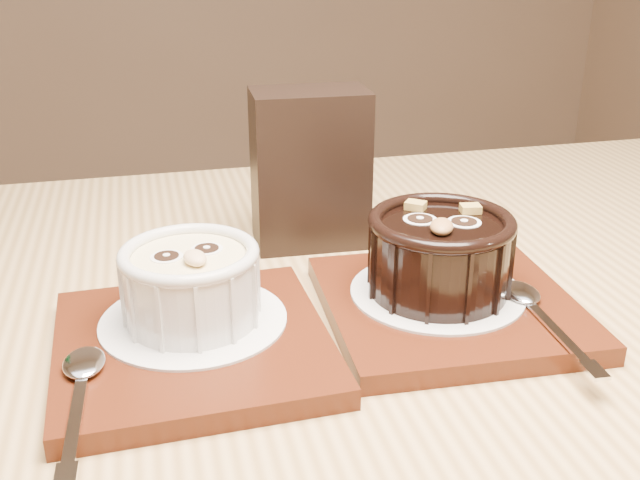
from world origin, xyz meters
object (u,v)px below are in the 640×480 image
at_px(tray_right, 448,306).
at_px(ramekin_dark, 440,250).
at_px(tray_left, 193,346).
at_px(condiment_stand, 310,169).
at_px(table, 327,432).
at_px(ramekin_white, 191,281).

relative_size(tray_right, ramekin_dark, 1.68).
relative_size(tray_left, condiment_stand, 1.29).
relative_size(table, ramekin_white, 12.65).
xyz_separation_m(tray_left, ramekin_white, (0.00, 0.02, 0.04)).
bearing_deg(tray_left, ramekin_white, 81.75).
xyz_separation_m(tray_right, ramekin_dark, (-0.01, 0.01, 0.04)).
bearing_deg(table, ramekin_dark, 5.34).
height_order(ramekin_dark, condiment_stand, condiment_stand).
bearing_deg(tray_left, table, 6.55).
distance_m(table, condiment_stand, 0.23).
distance_m(ramekin_white, tray_right, 0.19).
bearing_deg(ramekin_dark, ramekin_white, -156.38).
bearing_deg(tray_right, table, 179.58).
bearing_deg(ramekin_dark, tray_left, -150.13).
relative_size(ramekin_white, condiment_stand, 0.68).
height_order(tray_right, ramekin_dark, ramekin_dark).
relative_size(tray_left, ramekin_white, 1.89).
xyz_separation_m(table, ramekin_white, (-0.09, 0.01, 0.14)).
xyz_separation_m(tray_left, condiment_stand, (0.12, 0.17, 0.06)).
height_order(table, ramekin_dark, ramekin_dark).
bearing_deg(tray_right, ramekin_dark, 124.03).
xyz_separation_m(ramekin_dark, condiment_stand, (-0.06, 0.15, 0.02)).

